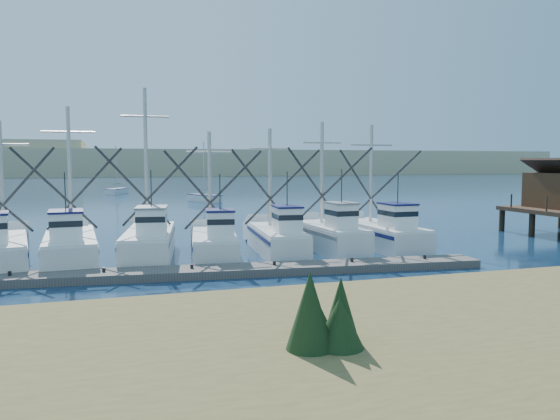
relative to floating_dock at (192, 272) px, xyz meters
name	(u,v)px	position (x,y,z in m)	size (l,w,h in m)	color
ground	(378,290)	(7.13, -5.17, -0.19)	(500.00, 500.00, 0.00)	#0C1D39
shore_bank	(255,389)	(-0.87, -15.17, 0.61)	(40.00, 10.00, 1.60)	#4C422D
floating_dock	(192,272)	(0.00, 0.00, 0.00)	(29.23, 1.95, 0.39)	#58544E
dune_ridge	(137,163)	(7.13, 204.83, 4.81)	(360.00, 60.00, 10.00)	tan
trawler_fleet	(175,242)	(-0.19, 5.02, 0.74)	(28.89, 8.98, 9.66)	white
sailboat_near	(205,198)	(8.58, 47.80, 0.30)	(3.99, 6.16, 8.10)	white
sailboat_far	(117,191)	(-2.56, 68.84, 0.30)	(3.88, 5.78, 8.10)	white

